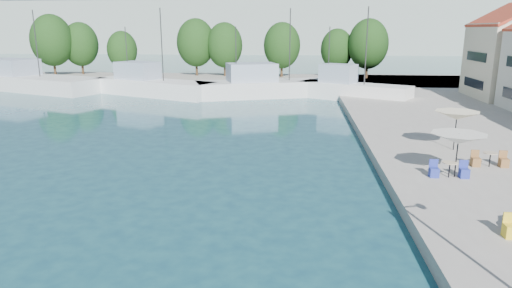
# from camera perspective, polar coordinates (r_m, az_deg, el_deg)

# --- Properties ---
(quay_far) EXTENTS (90.00, 16.00, 0.60)m
(quay_far) POSITION_cam_1_polar(r_m,az_deg,el_deg) (66.30, -3.06, 7.89)
(quay_far) COLOR gray
(quay_far) RESTS_ON ground
(hill_west) EXTENTS (180.00, 40.00, 16.00)m
(hill_west) POSITION_cam_1_polar(r_m,az_deg,el_deg) (161.33, -6.12, 14.25)
(hill_west) COLOR gray
(hill_west) RESTS_ON ground
(hill_east) EXTENTS (140.00, 40.00, 12.00)m
(hill_east) POSITION_cam_1_polar(r_m,az_deg,el_deg) (182.27, 18.01, 13.01)
(hill_east) COLOR gray
(hill_east) RESTS_ON ground
(trawler_01) EXTENTS (22.04, 13.09, 10.20)m
(trawler_01) POSITION_cam_1_polar(r_m,az_deg,el_deg) (65.62, -26.80, 7.01)
(trawler_01) COLOR silver
(trawler_01) RESTS_ON ground
(trawler_02) EXTENTS (15.90, 10.10, 10.20)m
(trawler_02) POSITION_cam_1_polar(r_m,az_deg,el_deg) (55.05, -13.02, 7.07)
(trawler_02) COLOR white
(trawler_02) RESTS_ON ground
(trawler_03) EXTENTS (18.35, 10.09, 10.20)m
(trawler_03) POSITION_cam_1_polar(r_m,az_deg,el_deg) (52.71, 1.82, 7.12)
(trawler_03) COLOR silver
(trawler_03) RESTS_ON ground
(trawler_04) EXTENTS (12.22, 8.81, 10.20)m
(trawler_04) POSITION_cam_1_polar(r_m,az_deg,el_deg) (51.10, 11.71, 6.62)
(trawler_04) COLOR white
(trawler_04) RESTS_ON ground
(tree_01) EXTENTS (6.19, 6.19, 9.16)m
(tree_01) POSITION_cam_1_polar(r_m,az_deg,el_deg) (76.92, -24.16, 11.74)
(tree_01) COLOR #3F2B19
(tree_01) RESTS_ON quay_far
(tree_02) EXTENTS (5.42, 5.42, 8.03)m
(tree_02) POSITION_cam_1_polar(r_m,az_deg,el_deg) (77.84, -21.09, 11.56)
(tree_02) COLOR #3F2B19
(tree_02) RESTS_ON quay_far
(tree_03) EXTENTS (4.53, 4.53, 6.70)m
(tree_03) POSITION_cam_1_polar(r_m,az_deg,el_deg) (73.99, -16.40, 11.23)
(tree_03) COLOR #3F2B19
(tree_03) RESTS_ON quay_far
(tree_04) EXTENTS (5.77, 5.77, 8.55)m
(tree_04) POSITION_cam_1_polar(r_m,az_deg,el_deg) (71.33, -7.52, 12.45)
(tree_04) COLOR #3F2B19
(tree_04) RESTS_ON quay_far
(tree_05) EXTENTS (5.37, 5.37, 7.96)m
(tree_05) POSITION_cam_1_polar(r_m,az_deg,el_deg) (70.02, -3.94, 12.22)
(tree_05) COLOR #3F2B19
(tree_05) RESTS_ON quay_far
(tree_06) EXTENTS (5.38, 5.38, 7.97)m
(tree_06) POSITION_cam_1_polar(r_m,az_deg,el_deg) (68.62, 3.26, 12.20)
(tree_06) COLOR #3F2B19
(tree_06) RESTS_ON quay_far
(tree_07) EXTENTS (4.76, 4.76, 7.05)m
(tree_07) POSITION_cam_1_polar(r_m,az_deg,el_deg) (69.91, 10.07, 11.61)
(tree_07) COLOR #3F2B19
(tree_07) RESTS_ON quay_far
(tree_08) EXTENTS (5.70, 5.70, 8.44)m
(tree_08) POSITION_cam_1_polar(r_m,az_deg,el_deg) (68.63, 13.85, 12.05)
(tree_08) COLOR #3F2B19
(tree_08) RESTS_ON quay_far
(umbrella_white) EXTENTS (2.61, 2.61, 2.16)m
(umbrella_white) POSITION_cam_1_polar(r_m,az_deg,el_deg) (23.54, 23.99, 0.62)
(umbrella_white) COLOR black
(umbrella_white) RESTS_ON quay_right
(umbrella_cream) EXTENTS (2.56, 2.56, 2.31)m
(umbrella_cream) POSITION_cam_1_polar(r_m,az_deg,el_deg) (28.94, 23.82, 3.29)
(umbrella_cream) COLOR black
(umbrella_cream) RESTS_ON quay_right
(cafe_table_02) EXTENTS (1.82, 0.70, 0.76)m
(cafe_table_02) POSITION_cam_1_polar(r_m,az_deg,el_deg) (23.76, 22.98, -3.21)
(cafe_table_02) COLOR black
(cafe_table_02) RESTS_ON quay_right
(cafe_table_03) EXTENTS (1.82, 0.70, 0.76)m
(cafe_table_03) POSITION_cam_1_polar(r_m,az_deg,el_deg) (26.48, 27.18, -1.94)
(cafe_table_03) COLOR black
(cafe_table_03) RESTS_ON quay_right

